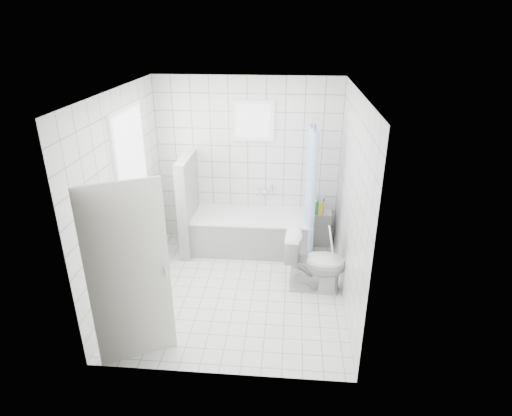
{
  "coord_description": "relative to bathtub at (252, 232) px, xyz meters",
  "views": [
    {
      "loc": [
        0.67,
        -4.77,
        3.34
      ],
      "look_at": [
        0.23,
        0.35,
        1.05
      ],
      "focal_mm": 30.0,
      "sensor_mm": 36.0,
      "label": 1
    }
  ],
  "objects": [
    {
      "name": "toilet",
      "position": [
        0.93,
        -1.01,
        0.12
      ],
      "size": [
        0.83,
        0.51,
        0.81
      ],
      "primitive_type": "imported",
      "rotation": [
        0.0,
        0.0,
        1.5
      ],
      "color": "white",
      "rests_on": "ground"
    },
    {
      "name": "tiled_ledge",
      "position": [
        1.02,
        0.25,
        -0.02
      ],
      "size": [
        0.4,
        0.24,
        0.55
      ],
      "primitive_type": "cube",
      "color": "white",
      "rests_on": "ground"
    },
    {
      "name": "curtain_rod",
      "position": [
        0.85,
        -0.02,
        1.71
      ],
      "size": [
        0.02,
        0.8,
        0.02
      ],
      "primitive_type": "cylinder",
      "rotation": [
        1.57,
        0.0,
        0.0
      ],
      "color": "silver",
      "rests_on": "wall_back"
    },
    {
      "name": "shower_curtain",
      "position": [
        0.85,
        -0.16,
        0.81
      ],
      "size": [
        0.14,
        0.48,
        1.78
      ],
      "primitive_type": null,
      "color": "#4C8CE1",
      "rests_on": "curtain_rod"
    },
    {
      "name": "sill_bottles",
      "position": [
        -1.4,
        -0.69,
        0.74
      ],
      "size": [
        0.16,
        0.57,
        0.3
      ],
      "color": "#C562B7",
      "rests_on": "window_sill"
    },
    {
      "name": "ceiling",
      "position": [
        -0.1,
        -1.12,
        2.31
      ],
      "size": [
        3.0,
        3.0,
        0.0
      ],
      "primitive_type": "plane",
      "rotation": [
        3.14,
        0.0,
        0.0
      ],
      "color": "white",
      "rests_on": "ground"
    },
    {
      "name": "bathtub",
      "position": [
        0.0,
        0.0,
        0.0
      ],
      "size": [
        1.81,
        0.77,
        0.58
      ],
      "color": "white",
      "rests_on": "ground"
    },
    {
      "name": "wall_left",
      "position": [
        -1.5,
        -1.12,
        1.01
      ],
      "size": [
        0.02,
        3.0,
        2.6
      ],
      "primitive_type": "cube",
      "color": "white",
      "rests_on": "ground"
    },
    {
      "name": "tub_faucet",
      "position": [
        0.1,
        0.33,
        0.56
      ],
      "size": [
        0.18,
        0.06,
        0.06
      ],
      "primitive_type": "cube",
      "color": "silver",
      "rests_on": "wall_back"
    },
    {
      "name": "window_left",
      "position": [
        -1.46,
        -0.82,
        1.31
      ],
      "size": [
        0.01,
        0.9,
        1.4
      ],
      "primitive_type": "cube",
      "color": "white",
      "rests_on": "wall_left"
    },
    {
      "name": "wall_right",
      "position": [
        1.3,
        -1.12,
        1.01
      ],
      "size": [
        0.02,
        3.0,
        2.6
      ],
      "primitive_type": "cube",
      "color": "white",
      "rests_on": "ground"
    },
    {
      "name": "window_sill",
      "position": [
        -1.41,
        -0.82,
        0.57
      ],
      "size": [
        0.18,
        1.02,
        0.08
      ],
      "primitive_type": "cube",
      "color": "white",
      "rests_on": "wall_left"
    },
    {
      "name": "wall_front",
      "position": [
        -0.1,
        -2.62,
        1.01
      ],
      "size": [
        2.8,
        0.02,
        2.6
      ],
      "primitive_type": "cube",
      "color": "white",
      "rests_on": "ground"
    },
    {
      "name": "partition_wall",
      "position": [
        -0.97,
        -0.05,
        0.46
      ],
      "size": [
        0.15,
        0.85,
        1.5
      ],
      "primitive_type": "cube",
      "color": "white",
      "rests_on": "ground"
    },
    {
      "name": "window_back",
      "position": [
        -0.0,
        0.33,
        1.66
      ],
      "size": [
        0.5,
        0.01,
        0.5
      ],
      "primitive_type": "cube",
      "color": "white",
      "rests_on": "wall_back"
    },
    {
      "name": "ground",
      "position": [
        -0.1,
        -1.12,
        -0.29
      ],
      "size": [
        3.0,
        3.0,
        0.0
      ],
      "primitive_type": "plane",
      "color": "white",
      "rests_on": "ground"
    },
    {
      "name": "door",
      "position": [
        -1.0,
        -2.42,
        0.71
      ],
      "size": [
        0.73,
        0.4,
        2.0
      ],
      "primitive_type": "cube",
      "rotation": [
        0.0,
        0.0,
        -1.1
      ],
      "color": "silver",
      "rests_on": "ground"
    },
    {
      "name": "ledge_bottles",
      "position": [
        1.01,
        0.22,
        0.37
      ],
      "size": [
        0.18,
        0.16,
        0.24
      ],
      "color": "#1C1CE1",
      "rests_on": "tiled_ledge"
    },
    {
      "name": "wall_back",
      "position": [
        -0.1,
        0.38,
        1.01
      ],
      "size": [
        2.8,
        0.02,
        2.6
      ],
      "primitive_type": "cube",
      "color": "white",
      "rests_on": "ground"
    }
  ]
}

